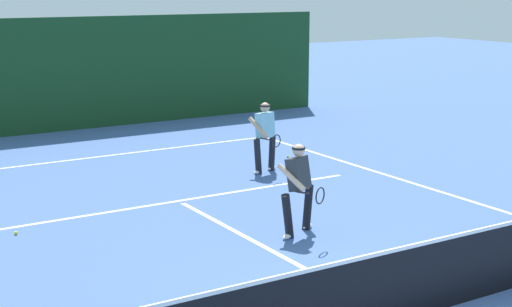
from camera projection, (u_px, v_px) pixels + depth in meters
name	position (u px, v px, depth m)	size (l,w,h in m)	color
court_line_baseline_far	(96.00, 157.00, 19.34)	(9.99, 0.10, 0.01)	white
court_line_service	(178.00, 201.00, 15.42)	(8.15, 0.10, 0.01)	white
court_line_centre	(269.00, 249.00, 12.59)	(0.10, 6.40, 0.01)	white
tennis_net	(404.00, 283.00, 9.82)	(10.95, 0.09, 1.08)	#1E4723
player_near	(299.00, 185.00, 13.20)	(0.93, 0.98, 1.61)	black
player_far	(265.00, 134.00, 17.61)	(0.75, 0.92, 1.63)	black
tennis_ball	(16.00, 233.00, 13.33)	(0.07, 0.07, 0.07)	#D1E033
tennis_ball_extra	(288.00, 156.00, 19.29)	(0.07, 0.07, 0.07)	#D1E033
back_fence_windscreen	(46.00, 76.00, 22.26)	(18.62, 0.12, 3.34)	#183F1F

